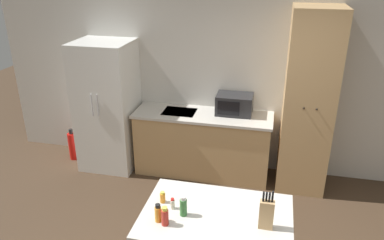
{
  "coord_description": "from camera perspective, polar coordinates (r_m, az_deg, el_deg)",
  "views": [
    {
      "loc": [
        0.31,
        -2.53,
        2.78
      ],
      "look_at": [
        -0.59,
        1.4,
        1.05
      ],
      "focal_mm": 35.0,
      "sensor_mm": 36.0,
      "label": 1
    }
  ],
  "objects": [
    {
      "name": "knife_block",
      "position": [
        2.97,
        11.27,
        -13.84
      ],
      "size": [
        0.11,
        0.06,
        0.33
      ],
      "color": "tan",
      "rests_on": "kitchen_island"
    },
    {
      "name": "fire_extinguisher",
      "position": [
        5.89,
        -17.72,
        -3.75
      ],
      "size": [
        0.12,
        0.12,
        0.49
      ],
      "color": "red",
      "rests_on": "ground_plane"
    },
    {
      "name": "refrigerator",
      "position": [
        5.35,
        -12.72,
        2.09
      ],
      "size": [
        0.76,
        0.72,
        1.81
      ],
      "color": "white",
      "rests_on": "ground_plane"
    },
    {
      "name": "wall_back",
      "position": [
        5.09,
        8.9,
        6.04
      ],
      "size": [
        7.2,
        0.06,
        2.6
      ],
      "color": "beige",
      "rests_on": "ground_plane"
    },
    {
      "name": "spice_bottle_green_herb",
      "position": [
        2.98,
        -4.14,
        -14.46
      ],
      "size": [
        0.06,
        0.06,
        0.16
      ],
      "color": "#B2281E",
      "rests_on": "kitchen_island"
    },
    {
      "name": "spice_bottle_tall_dark",
      "position": [
        3.16,
        -2.98,
        -12.62
      ],
      "size": [
        0.04,
        0.04,
        0.1
      ],
      "color": "beige",
      "rests_on": "kitchen_island"
    },
    {
      "name": "spice_bottle_short_red",
      "position": [
        3.07,
        -1.32,
        -13.04
      ],
      "size": [
        0.06,
        0.06,
        0.18
      ],
      "color": "#337033",
      "rests_on": "kitchen_island"
    },
    {
      "name": "spice_bottle_pale_salt",
      "position": [
        3.24,
        -4.5,
        -11.67
      ],
      "size": [
        0.05,
        0.05,
        0.1
      ],
      "color": "orange",
      "rests_on": "kitchen_island"
    },
    {
      "name": "spice_bottle_amber_oil",
      "position": [
        3.02,
        -5.19,
        -13.98
      ],
      "size": [
        0.05,
        0.05,
        0.16
      ],
      "color": "orange",
      "rests_on": "kitchen_island"
    },
    {
      "name": "microwave",
      "position": [
        4.99,
        6.48,
        2.42
      ],
      "size": [
        0.47,
        0.34,
        0.26
      ],
      "color": "#232326",
      "rests_on": "back_counter"
    },
    {
      "name": "back_counter",
      "position": [
        5.18,
        1.63,
        -3.55
      ],
      "size": [
        1.85,
        0.62,
        0.89
      ],
      "color": "tan",
      "rests_on": "ground_plane"
    },
    {
      "name": "pantry_cabinet",
      "position": [
        4.83,
        17.29,
        2.48
      ],
      "size": [
        0.6,
        0.63,
        2.31
      ],
      "color": "tan",
      "rests_on": "ground_plane"
    }
  ]
}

